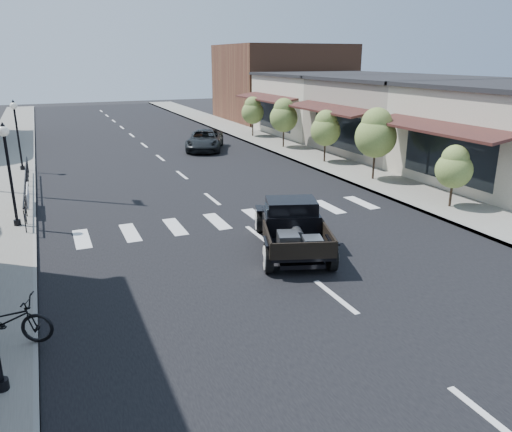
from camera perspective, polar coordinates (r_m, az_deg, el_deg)
name	(u,v)px	position (r m, az deg, el deg)	size (l,w,h in m)	color
ground	(284,256)	(15.45, 3.18, -4.62)	(120.00, 120.00, 0.00)	black
road	(168,164)	(29.10, -10.01, 5.84)	(14.00, 80.00, 0.02)	black
road_markings	(193,184)	(24.38, -7.25, 3.65)	(12.00, 60.00, 0.06)	silver
sidewalk_left	(3,177)	(28.46, -26.91, 4.05)	(3.00, 80.00, 0.15)	gray
sidewalk_right	(300,153)	(32.05, 5.03, 7.23)	(3.00, 80.00, 0.15)	gray
storefront_mid	(406,117)	(33.69, 16.77, 10.82)	(10.00, 9.00, 4.50)	gray
storefront_far	(332,105)	(40.99, 8.65, 12.45)	(10.00, 9.00, 4.50)	beige
far_building_right	(282,83)	(49.90, 3.04, 14.96)	(11.00, 10.00, 7.00)	brown
railing	(26,185)	(23.39, -24.76, 3.19)	(0.08, 10.00, 1.00)	black
banner	(29,202)	(21.50, -24.54, 1.50)	(0.04, 2.20, 0.60)	silver
lamp_post_b	(10,175)	(19.22, -26.29, 4.19)	(0.36, 0.36, 3.64)	black
lamp_post_c	(18,135)	(29.07, -25.56, 8.31)	(0.36, 0.36, 3.64)	black
small_tree_a	(453,177)	(21.19, 21.59, 4.14)	(1.43, 1.43, 2.38)	olive
small_tree_b	(375,145)	(24.95, 13.45, 7.89)	(1.99, 1.99, 3.32)	olive
small_tree_c	(325,137)	(28.82, 7.92, 8.94)	(1.68, 1.68, 2.80)	olive
small_tree_d	(284,124)	(33.46, 3.18, 10.50)	(1.84, 1.84, 3.06)	olive
small_tree_e	(253,117)	(38.25, -0.38, 11.24)	(1.68, 1.68, 2.81)	olive
hotrod_pickup	(292,226)	(15.65, 4.12, -1.10)	(2.22, 4.76, 1.65)	black
second_car	(205,140)	(33.26, -5.86, 8.60)	(2.16, 4.68, 1.30)	black
motorcycle	(5,321)	(11.73, -26.80, -10.65)	(0.68, 1.95, 1.03)	black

